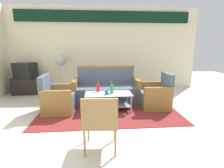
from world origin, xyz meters
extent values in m
plane|color=beige|center=(0.00, 0.00, 0.00)|extent=(14.00, 14.00, 0.00)
cube|color=beige|center=(0.00, 3.06, 1.40)|extent=(6.52, 0.12, 2.80)
cube|color=black|center=(0.00, 2.97, 2.47)|extent=(5.76, 0.08, 0.36)
cube|color=maroon|center=(-0.01, 0.90, 0.01)|extent=(3.19, 2.11, 0.01)
cube|color=#4C5666|center=(-0.02, 1.50, 0.22)|extent=(1.60, 0.70, 0.42)
cube|color=#4C5666|center=(-0.02, 1.82, 0.67)|extent=(1.60, 0.14, 0.48)
cube|color=olive|center=(0.82, 1.50, 0.32)|extent=(0.12, 0.70, 0.62)
cube|color=olive|center=(-0.86, 1.51, 0.32)|extent=(0.12, 0.70, 0.62)
cube|color=olive|center=(-0.02, 1.82, 0.94)|extent=(1.64, 0.10, 0.06)
cube|color=#4C5666|center=(-1.15, 0.87, 0.21)|extent=(0.67, 0.61, 0.40)
cube|color=#4C5666|center=(-1.46, 0.87, 0.64)|extent=(0.13, 0.60, 0.45)
cube|color=olive|center=(-1.15, 1.20, 0.30)|extent=(0.66, 0.11, 0.58)
cube|color=olive|center=(-1.15, 0.54, 0.30)|extent=(0.66, 0.11, 0.58)
cube|color=#4C5666|center=(1.13, 0.96, 0.21)|extent=(0.69, 0.63, 0.40)
cube|color=#4C5666|center=(1.44, 0.95, 0.64)|extent=(0.15, 0.60, 0.45)
cube|color=olive|center=(1.12, 0.63, 0.30)|extent=(0.66, 0.13, 0.58)
cube|color=olive|center=(1.15, 1.29, 0.30)|extent=(0.66, 0.13, 0.58)
cube|color=silver|center=(-0.01, 0.90, 0.40)|extent=(1.10, 0.60, 0.02)
cube|color=#9E9EA5|center=(-0.01, 0.90, 0.13)|extent=(1.00, 0.52, 0.02)
cylinder|color=#9E9EA5|center=(-0.52, 1.16, 0.21)|extent=(0.04, 0.04, 0.40)
cylinder|color=#9E9EA5|center=(0.50, 1.16, 0.21)|extent=(0.04, 0.04, 0.40)
cylinder|color=#9E9EA5|center=(-0.52, 0.64, 0.21)|extent=(0.04, 0.04, 0.40)
cylinder|color=#9E9EA5|center=(0.50, 0.64, 0.21)|extent=(0.04, 0.04, 0.40)
cylinder|color=#2D8C38|center=(0.07, 0.87, 0.52)|extent=(0.08, 0.08, 0.21)
cylinder|color=#2D8C38|center=(0.07, 0.87, 0.67)|extent=(0.03, 0.03, 0.09)
cylinder|color=red|center=(-0.25, 1.06, 0.50)|extent=(0.08, 0.08, 0.19)
cylinder|color=red|center=(-0.25, 1.06, 0.64)|extent=(0.03, 0.03, 0.08)
cylinder|color=#2659A5|center=(-0.06, 0.81, 0.46)|extent=(0.08, 0.08, 0.10)
cube|color=black|center=(-2.54, 2.55, 0.26)|extent=(0.80, 0.50, 0.52)
cube|color=black|center=(-2.54, 2.55, 0.76)|extent=(0.70, 0.59, 0.48)
cube|color=black|center=(-2.48, 2.77, 0.76)|extent=(0.49, 0.15, 0.36)
cylinder|color=#2D2D33|center=(-1.42, 2.60, 0.01)|extent=(0.32, 0.32, 0.03)
cylinder|color=#B2B2B7|center=(-1.42, 2.60, 0.51)|extent=(0.03, 0.03, 0.95)
sphere|color=#B2B2B7|center=(-1.42, 2.60, 1.09)|extent=(0.36, 0.36, 0.36)
cube|color=#AD844C|center=(-0.23, -0.70, 0.42)|extent=(0.51, 0.51, 0.04)
cube|color=#AD844C|center=(-0.24, -0.92, 0.64)|extent=(0.48, 0.07, 0.40)
cylinder|color=#AD844C|center=(-0.42, -0.48, 0.21)|extent=(0.03, 0.03, 0.42)
cylinder|color=#AD844C|center=(0.00, -0.51, 0.21)|extent=(0.03, 0.03, 0.42)
cylinder|color=#AD844C|center=(-0.45, -0.90, 0.21)|extent=(0.03, 0.03, 0.42)
cylinder|color=#AD844C|center=(-0.03, -0.92, 0.21)|extent=(0.03, 0.03, 0.42)
camera|label=1|loc=(-0.25, -3.00, 1.48)|focal=27.22mm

